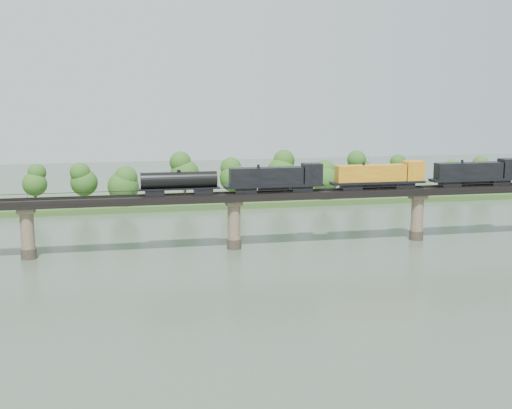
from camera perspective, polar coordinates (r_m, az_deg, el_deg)
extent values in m
plane|color=#394838|center=(103.11, 0.86, -7.90)|extent=(400.00, 400.00, 0.00)
cube|color=#305120|center=(184.63, -4.80, 0.37)|extent=(300.00, 24.00, 1.60)
cylinder|color=#473A2D|center=(130.88, -19.54, -4.13)|extent=(3.00, 3.00, 2.00)
cylinder|color=#897259|center=(129.89, -19.66, -2.21)|extent=(2.60, 2.60, 9.00)
cube|color=#897259|center=(129.14, -19.76, -0.47)|extent=(3.20, 3.20, 1.00)
cylinder|color=#473A2D|center=(131.21, -1.95, -3.51)|extent=(3.00, 3.00, 2.00)
cylinder|color=#897259|center=(130.22, -1.97, -1.59)|extent=(2.60, 2.60, 9.00)
cube|color=#897259|center=(129.48, -1.98, 0.15)|extent=(3.20, 3.20, 1.00)
cylinder|color=#473A2D|center=(143.18, 14.05, -2.66)|extent=(3.00, 3.00, 2.00)
cylinder|color=#897259|center=(142.28, 14.13, -0.89)|extent=(2.60, 2.60, 9.00)
cube|color=#897259|center=(141.60, 14.20, 0.70)|extent=(3.20, 3.20, 1.00)
cube|color=black|center=(129.27, -1.98, 0.69)|extent=(220.00, 5.00, 1.50)
cube|color=black|center=(128.40, -1.93, 1.01)|extent=(220.00, 0.12, 0.16)
cube|color=black|center=(129.86, -2.04, 1.11)|extent=(220.00, 0.12, 0.16)
cube|color=black|center=(126.70, -1.80, 1.17)|extent=(220.00, 0.10, 0.10)
cube|color=black|center=(131.38, -2.16, 1.48)|extent=(220.00, 0.10, 0.10)
cube|color=black|center=(126.75, -1.80, 1.01)|extent=(0.08, 0.08, 0.70)
cube|color=black|center=(131.43, -2.16, 1.33)|extent=(0.08, 0.08, 0.70)
cylinder|color=#382619|center=(175.99, -18.98, 0.22)|extent=(0.70, 0.70, 3.51)
sphere|color=#214D16|center=(175.29, -19.07, 1.73)|extent=(6.31, 6.31, 6.31)
sphere|color=#214D16|center=(174.92, -19.12, 2.67)|extent=(4.73, 4.73, 4.73)
cylinder|color=#382619|center=(177.29, -14.97, 0.47)|extent=(0.70, 0.70, 3.34)
sphere|color=#214D16|center=(176.63, -15.04, 1.90)|extent=(7.18, 7.18, 7.18)
sphere|color=#214D16|center=(176.27, -15.08, 2.79)|extent=(5.39, 5.39, 5.39)
cylinder|color=#382619|center=(174.33, -11.66, 0.36)|extent=(0.70, 0.70, 2.83)
sphere|color=#214D16|center=(173.74, -11.71, 1.58)|extent=(8.26, 8.26, 8.26)
sphere|color=#214D16|center=(173.42, -11.74, 2.35)|extent=(6.19, 6.19, 6.19)
cylinder|color=#382619|center=(181.39, -6.31, 1.06)|extent=(0.70, 0.70, 3.96)
sphere|color=#214D16|center=(180.64, -6.34, 2.72)|extent=(8.07, 8.07, 8.07)
sphere|color=#214D16|center=(180.25, -6.36, 3.76)|extent=(6.05, 6.05, 6.05)
cylinder|color=#382619|center=(181.65, -2.00, 1.02)|extent=(0.70, 0.70, 3.27)
sphere|color=#214D16|center=(181.01, -2.01, 2.38)|extent=(8.03, 8.03, 8.03)
sphere|color=#214D16|center=(180.67, -2.01, 3.24)|extent=(6.02, 6.02, 6.02)
cylinder|color=#382619|center=(185.55, 2.25, 1.31)|extent=(0.70, 0.70, 3.92)
sphere|color=#214D16|center=(184.82, 2.26, 2.91)|extent=(8.29, 8.29, 8.29)
sphere|color=#214D16|center=(184.45, 2.27, 3.92)|extent=(6.21, 6.21, 6.21)
cylinder|color=#382619|center=(181.93, 6.12, 0.94)|extent=(0.70, 0.70, 3.02)
sphere|color=#214D16|center=(181.34, 6.14, 2.20)|extent=(7.74, 7.74, 7.74)
sphere|color=#214D16|center=(181.01, 6.16, 2.99)|extent=(5.80, 5.80, 5.80)
cylinder|color=#382619|center=(194.27, 9.07, 1.57)|extent=(0.70, 0.70, 3.80)
sphere|color=#214D16|center=(193.60, 9.11, 3.05)|extent=(7.47, 7.47, 7.47)
sphere|color=#214D16|center=(193.25, 9.14, 3.99)|extent=(5.60, 5.60, 5.60)
cylinder|color=#382619|center=(199.70, 12.72, 1.62)|extent=(0.70, 0.70, 3.38)
sphere|color=#214D16|center=(199.11, 12.77, 2.90)|extent=(6.23, 6.23, 6.23)
sphere|color=#214D16|center=(198.78, 12.81, 3.71)|extent=(4.67, 4.67, 4.67)
cylinder|color=#382619|center=(200.68, 17.02, 1.38)|extent=(0.70, 0.70, 2.77)
sphere|color=#214D16|center=(200.18, 17.07, 2.42)|extent=(7.04, 7.04, 7.04)
sphere|color=#214D16|center=(199.90, 17.11, 3.08)|extent=(5.28, 5.28, 5.28)
cylinder|color=#382619|center=(211.68, 19.52, 1.69)|extent=(0.70, 0.70, 2.94)
sphere|color=#214D16|center=(211.18, 19.58, 2.75)|extent=(6.73, 6.73, 6.73)
sphere|color=#214D16|center=(210.90, 19.62, 3.41)|extent=(5.05, 5.05, 5.05)
cube|color=black|center=(150.41, 20.78, 1.88)|extent=(4.27, 2.56, 1.17)
cube|color=black|center=(144.49, 16.84, 1.80)|extent=(4.27, 2.56, 1.17)
cube|color=black|center=(147.26, 18.87, 2.13)|extent=(20.30, 3.20, 0.53)
cube|color=black|center=(146.22, 18.37, 2.89)|extent=(14.95, 2.88, 3.42)
cube|color=black|center=(151.19, 21.54, 3.04)|extent=(3.85, 3.20, 4.06)
cylinder|color=black|center=(147.34, 18.85, 1.90)|extent=(6.41, 1.50, 1.50)
cube|color=black|center=(139.76, 12.97, 1.71)|extent=(4.27, 2.56, 1.17)
cube|color=black|center=(135.34, 8.44, 1.59)|extent=(4.27, 2.56, 1.17)
cube|color=black|center=(137.34, 10.75, 1.96)|extent=(20.30, 3.20, 0.53)
cube|color=gold|center=(136.48, 10.16, 2.76)|extent=(14.95, 2.88, 3.42)
cube|color=gold|center=(140.26, 13.82, 2.96)|extent=(3.85, 3.20, 4.06)
cylinder|color=black|center=(137.42, 10.74, 1.71)|extent=(6.41, 1.50, 1.50)
cube|color=black|center=(132.10, 4.07, 1.46)|extent=(4.27, 2.56, 1.17)
cube|color=black|center=(129.46, -0.94, 1.31)|extent=(4.27, 2.56, 1.17)
cube|color=black|center=(130.55, 1.59, 1.71)|extent=(20.30, 3.20, 0.53)
cube|color=black|center=(129.92, 0.91, 2.56)|extent=(14.95, 2.88, 3.42)
cube|color=black|center=(132.27, 4.98, 2.79)|extent=(3.85, 3.20, 4.06)
cylinder|color=black|center=(130.63, 1.59, 1.46)|extent=(6.41, 1.50, 1.50)
cube|color=black|center=(128.19, -4.70, 1.19)|extent=(3.74, 2.35, 1.17)
cube|color=black|center=(127.43, -9.00, 1.05)|extent=(3.74, 2.35, 1.17)
cube|color=black|center=(127.62, -6.85, 1.43)|extent=(16.02, 2.56, 0.32)
cylinder|color=black|center=(127.37, -6.86, 2.19)|extent=(14.95, 3.20, 3.20)
cylinder|color=black|center=(127.15, -6.88, 2.95)|extent=(0.75, 0.75, 0.53)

